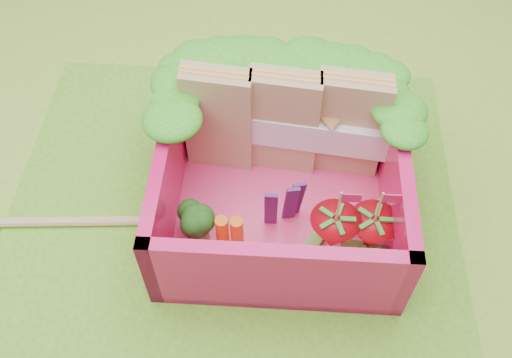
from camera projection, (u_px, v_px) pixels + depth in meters
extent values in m
plane|color=#81BE35|center=(231.00, 227.00, 3.29)|extent=(14.00, 14.00, 0.00)
cube|color=#5FAF27|center=(231.00, 226.00, 3.28)|extent=(2.60, 2.60, 0.03)
cube|color=#EE3C79|center=(280.00, 203.00, 3.32)|extent=(1.30, 1.30, 0.05)
cube|color=#E3135C|center=(284.00, 98.00, 3.49)|extent=(1.30, 0.07, 0.55)
cube|color=#E3135C|center=(277.00, 279.00, 2.76)|extent=(1.30, 0.07, 0.55)
cube|color=#E3135C|center=(170.00, 172.00, 3.15)|extent=(0.07, 1.30, 0.55)
cube|color=#E3135C|center=(394.00, 183.00, 3.10)|extent=(0.07, 1.30, 0.55)
ellipsoid|color=#1B8518|center=(198.00, 56.00, 3.22)|extent=(0.30, 0.30, 0.11)
ellipsoid|color=#1B8518|center=(220.00, 57.00, 3.22)|extent=(0.30, 0.30, 0.11)
ellipsoid|color=#1B8518|center=(242.00, 58.00, 3.22)|extent=(0.30, 0.30, 0.11)
ellipsoid|color=#1B8518|center=(264.00, 59.00, 3.21)|extent=(0.30, 0.30, 0.11)
ellipsoid|color=#1B8518|center=(287.00, 60.00, 3.21)|extent=(0.30, 0.30, 0.11)
ellipsoid|color=#1B8518|center=(309.00, 61.00, 3.20)|extent=(0.30, 0.30, 0.11)
ellipsoid|color=#1B8518|center=(331.00, 62.00, 3.20)|extent=(0.30, 0.30, 0.11)
ellipsoid|color=#1B8518|center=(353.00, 63.00, 3.19)|extent=(0.30, 0.30, 0.11)
ellipsoid|color=#1B8518|center=(376.00, 64.00, 3.19)|extent=(0.30, 0.30, 0.11)
ellipsoid|color=#1B8518|center=(172.00, 118.00, 2.94)|extent=(0.27, 0.27, 0.10)
ellipsoid|color=#1B8518|center=(176.00, 99.00, 3.02)|extent=(0.27, 0.27, 0.10)
ellipsoid|color=#1B8518|center=(179.00, 80.00, 3.11)|extent=(0.27, 0.27, 0.10)
ellipsoid|color=#1B8518|center=(183.00, 63.00, 3.19)|extent=(0.27, 0.27, 0.10)
ellipsoid|color=#1B8518|center=(398.00, 128.00, 2.90)|extent=(0.27, 0.27, 0.10)
ellipsoid|color=#1B8518|center=(395.00, 108.00, 2.98)|extent=(0.27, 0.27, 0.10)
ellipsoid|color=#1B8518|center=(393.00, 89.00, 3.07)|extent=(0.27, 0.27, 0.10)
ellipsoid|color=#1B8518|center=(391.00, 72.00, 3.15)|extent=(0.27, 0.27, 0.10)
cube|color=tan|center=(218.00, 119.00, 3.23)|extent=(0.40, 0.19, 0.69)
cube|color=tan|center=(284.00, 121.00, 3.21)|extent=(0.40, 0.19, 0.69)
cube|color=tan|center=(349.00, 124.00, 3.20)|extent=(0.40, 0.19, 0.69)
cube|color=white|center=(283.00, 126.00, 3.24)|extent=(1.25, 0.31, 0.20)
cylinder|color=#72A04D|center=(198.00, 233.00, 3.09)|extent=(0.12, 0.12, 0.15)
ellipsoid|color=#194813|center=(196.00, 219.00, 2.98)|extent=(0.33, 0.33, 0.12)
cylinder|color=orange|center=(222.00, 233.00, 3.02)|extent=(0.07, 0.07, 0.26)
cylinder|color=orange|center=(237.00, 234.00, 3.02)|extent=(0.07, 0.07, 0.25)
cube|color=#3F1752|center=(271.00, 209.00, 3.04)|extent=(0.07, 0.02, 0.38)
cube|color=#3F1752|center=(291.00, 203.00, 3.06)|extent=(0.07, 0.03, 0.38)
cube|color=#3F1752|center=(296.00, 199.00, 3.08)|extent=(0.07, 0.04, 0.38)
cone|color=#B40B13|center=(333.00, 233.00, 3.02)|extent=(0.27, 0.27, 0.27)
cylinder|color=#D3B777|center=(339.00, 207.00, 2.81)|extent=(0.01, 0.01, 0.24)
cube|color=#D22362|center=(351.00, 198.00, 2.75)|extent=(0.10, 0.01, 0.06)
cone|color=#B40B13|center=(371.00, 234.00, 3.02)|extent=(0.26, 0.26, 0.26)
cylinder|color=#D3B777|center=(379.00, 207.00, 2.82)|extent=(0.01, 0.01, 0.24)
cube|color=#D22362|center=(392.00, 198.00, 2.75)|extent=(0.10, 0.01, 0.06)
cube|color=#68C33D|center=(367.00, 211.00, 3.23)|extent=(0.31, 0.22, 0.05)
cube|color=#68C33D|center=(370.00, 251.00, 3.08)|extent=(0.33, 0.13, 0.05)
cube|color=#68C33D|center=(305.00, 256.00, 3.06)|extent=(0.22, 0.31, 0.05)
cube|color=tan|center=(28.00, 223.00, 3.24)|extent=(2.44, 0.23, 0.05)
cube|color=tan|center=(39.00, 221.00, 3.25)|extent=(2.44, 0.23, 0.05)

